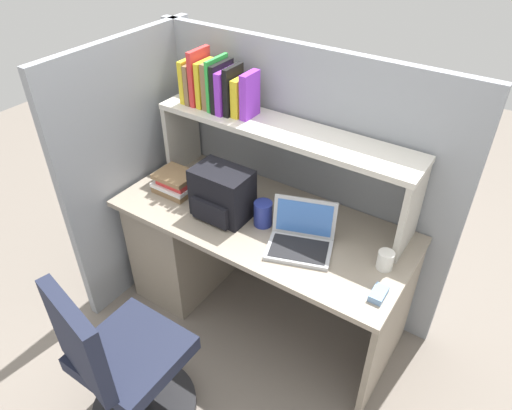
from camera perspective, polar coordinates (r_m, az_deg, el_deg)
The scene contains 13 objects.
ground_plane at distance 2.98m, azimuth 0.55°, elevation -12.79°, with size 8.00×8.00×0.00m, color slate.
desk at distance 2.87m, azimuth -5.93°, elevation -4.13°, with size 1.60×0.70×0.73m.
cubicle_partition_rear at distance 2.72m, azimuth 5.05°, elevation 3.18°, with size 1.84×0.05×1.55m, color gray.
cubicle_partition_left at distance 2.90m, azimuth -14.16°, elevation 4.34°, with size 0.05×1.06×1.55m, color gray.
overhead_hutch at distance 2.43m, azimuth 3.31°, elevation 7.34°, with size 1.44×0.28×0.45m.
reference_books_on_shelf at distance 2.54m, azimuth -4.65°, elevation 14.18°, with size 0.43×0.18×0.30m.
laptop at distance 2.29m, azimuth 5.50°, elevation -3.95°, with size 0.38×0.34×0.22m.
backpack at distance 2.44m, azimuth -4.20°, elevation 1.34°, with size 0.30×0.22×0.27m.
computer_mouse at distance 2.13m, azimuth 14.68°, elevation -10.42°, with size 0.06×0.10×0.03m, color #7299C6.
paper_cup at distance 2.25m, azimuth 15.45°, elevation -6.49°, with size 0.08×0.08×0.09m, color white.
snack_canister at distance 2.40m, azimuth 0.86°, elevation -1.06°, with size 0.10×0.10×0.14m, color navy.
desk_book_stack at distance 2.70m, azimuth -9.75°, elevation 2.69°, with size 0.23×0.19×0.11m.
office_chair at distance 2.34m, azimuth -15.85°, elevation -18.55°, with size 0.52×0.53×0.93m.
Camera 1 is at (1.06, -1.64, 2.25)m, focal length 32.88 mm.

